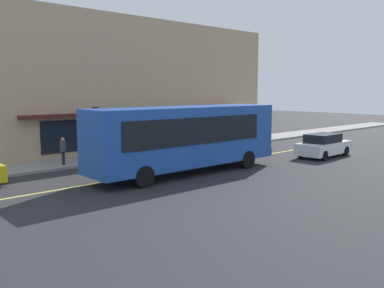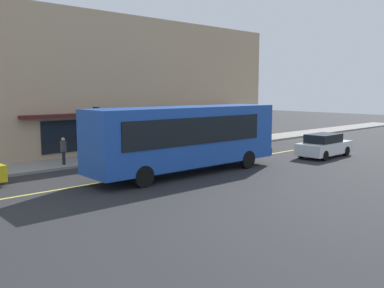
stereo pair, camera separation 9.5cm
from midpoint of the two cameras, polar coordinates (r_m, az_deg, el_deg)
ground at (r=22.93m, az=-2.04°, el=-3.55°), size 120.00×120.00×0.00m
sidewalk at (r=27.39m, az=-9.71°, el=-1.70°), size 80.00×2.95×0.15m
lane_centre_stripe at (r=22.93m, az=-2.04°, el=-3.54°), size 36.00×0.16×0.01m
storefront_building at (r=34.67m, az=-11.84°, el=7.83°), size 25.58×11.72×9.43m
bus at (r=21.67m, az=-0.56°, el=1.13°), size 11.17×2.75×3.50m
traffic_light at (r=25.57m, az=-12.77°, el=3.13°), size 0.30×0.52×3.20m
car_silver at (r=30.68m, az=5.90°, el=0.60°), size 4.40×2.06×1.52m
car_white at (r=28.58m, az=17.69°, el=-0.21°), size 4.34×1.94×1.52m
pedestrian_near_storefront at (r=34.82m, az=5.96°, el=2.13°), size 0.34×0.34×1.72m
pedestrian_by_curb at (r=24.60m, az=-17.07°, el=-0.60°), size 0.34×0.34×1.55m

